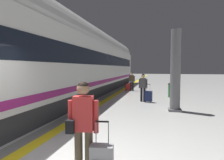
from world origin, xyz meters
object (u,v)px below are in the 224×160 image
passenger_near (143,85)px  waste_bin (172,90)px  passenger_mid (132,80)px  high_speed_train (83,59)px  suitcase_near (148,96)px  traveller_foreground (83,123)px  platform_pillar (175,72)px  suitcase_mid (128,87)px

passenger_near → waste_bin: size_ratio=1.74×
passenger_near → waste_bin: (1.69, 2.04, -0.46)m
passenger_near → passenger_mid: bearing=104.3°
high_speed_train → suitcase_near: bearing=-20.6°
high_speed_train → traveller_foreground: bearing=-68.3°
passenger_mid → platform_pillar: bearing=-68.3°
high_speed_train → passenger_near: (4.20, -1.50, -1.58)m
suitcase_near → passenger_mid: 5.57m
passenger_mid → waste_bin: size_ratio=1.71×
traveller_foreground → suitcase_mid: 12.95m
traveller_foreground → passenger_mid: bearing=93.9°
suitcase_mid → platform_pillar: platform_pillar is taller
high_speed_train → waste_bin: size_ratio=30.29×
passenger_near → waste_bin: bearing=50.4°
traveller_foreground → platform_pillar: (1.99, 5.89, 0.75)m
passenger_near → suitcase_near: passenger_near is taller
passenger_mid → suitcase_mid: bearing=-147.1°
suitcase_near → high_speed_train: bearing=159.4°
platform_pillar → passenger_mid: bearing=111.7°
passenger_near → platform_pillar: 2.73m
traveller_foreground → passenger_near: traveller_foreground is taller
high_speed_train → suitcase_near: high_speed_train is taller
passenger_near → suitcase_near: bearing=-31.5°
suitcase_near → waste_bin: suitcase_near is taller
suitcase_near → passenger_mid: (-1.62, 5.30, 0.57)m
platform_pillar → high_speed_train: bearing=148.1°
passenger_near → waste_bin: 2.69m
platform_pillar → waste_bin: 4.32m
traveller_foreground → passenger_near: bearing=87.0°
traveller_foreground → suitcase_near: bearing=84.6°
suitcase_mid → waste_bin: bearing=-40.7°
passenger_near → high_speed_train: bearing=160.3°
suitcase_mid → passenger_near: bearing=-71.6°
high_speed_train → passenger_mid: size_ratio=17.74×
passenger_near → waste_bin: passenger_near is taller
traveller_foreground → suitcase_near: 7.84m
traveller_foreground → passenger_near: (0.42, 7.98, -0.06)m
passenger_mid → traveller_foreground: bearing=-86.1°
traveller_foreground → suitcase_mid: (-1.21, 12.87, -0.65)m
traveller_foreground → passenger_mid: size_ratio=1.09×
high_speed_train → passenger_near: bearing=-19.7°
waste_bin → passenger_mid: bearing=134.4°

